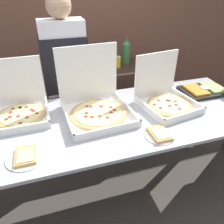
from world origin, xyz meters
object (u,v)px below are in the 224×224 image
at_px(soda_bottle, 126,51).
at_px(soda_can_silver, 110,65).
at_px(pizza_box_near_left, 20,107).
at_px(pizza_box_near_right, 165,97).
at_px(soda_can_colored, 118,62).
at_px(paper_plate_front_center, 160,134).
at_px(veggie_tray, 204,90).
at_px(person_server_vest, 67,77).
at_px(pizza_box_far_right, 96,103).
at_px(paper_plate_front_left, 26,156).

bearing_deg(soda_bottle, soda_can_silver, -143.63).
relative_size(pizza_box_near_left, soda_can_silver, 3.46).
distance_m(pizza_box_near_right, soda_can_colored, 0.87).
distance_m(paper_plate_front_center, veggie_tray, 0.85).
height_order(soda_can_colored, person_server_vest, person_server_vest).
height_order(pizza_box_far_right, veggie_tray, pizza_box_far_right).
distance_m(pizza_box_far_right, soda_bottle, 1.08).
bearing_deg(person_server_vest, paper_plate_front_center, 114.84).
relative_size(paper_plate_front_left, person_server_vest, 0.14).
relative_size(pizza_box_far_right, paper_plate_front_center, 2.63).
bearing_deg(paper_plate_front_left, person_server_vest, 69.29).
bearing_deg(soda_bottle, person_server_vest, -159.06).
bearing_deg(pizza_box_near_right, person_server_vest, 127.74).
bearing_deg(soda_can_colored, soda_bottle, 37.26).
distance_m(soda_bottle, person_server_vest, 0.79).
relative_size(veggie_tray, soda_can_silver, 3.36).
xyz_separation_m(pizza_box_near_left, veggie_tray, (1.61, -0.09, -0.05)).
distance_m(paper_plate_front_left, soda_bottle, 1.70).
relative_size(veggie_tray, soda_can_colored, 3.36).
xyz_separation_m(paper_plate_front_center, soda_bottle, (0.25, 1.32, 0.18)).
bearing_deg(soda_can_silver, pizza_box_far_right, -114.94).
bearing_deg(soda_can_silver, paper_plate_front_center, -89.61).
relative_size(pizza_box_near_right, person_server_vest, 0.27).
bearing_deg(soda_can_colored, pizza_box_far_right, -119.42).
height_order(paper_plate_front_center, veggie_tray, veggie_tray).
bearing_deg(veggie_tray, soda_bottle, 118.31).
height_order(pizza_box_near_left, soda_bottle, pizza_box_near_left).
bearing_deg(soda_bottle, paper_plate_front_left, -130.99).
distance_m(paper_plate_front_center, person_server_vest, 1.15).
xyz_separation_m(soda_bottle, soda_can_colored, (-0.14, -0.10, -0.08)).
relative_size(soda_can_colored, person_server_vest, 0.07).
bearing_deg(veggie_tray, person_server_vest, 154.24).
relative_size(soda_bottle, soda_can_colored, 2.63).
distance_m(pizza_box_far_right, person_server_vest, 0.64).
height_order(soda_bottle, soda_can_silver, soda_bottle).
height_order(paper_plate_front_center, person_server_vest, person_server_vest).
bearing_deg(soda_can_silver, soda_bottle, 36.37).
relative_size(pizza_box_near_right, paper_plate_front_center, 2.35).
bearing_deg(pizza_box_near_left, pizza_box_far_right, -14.83).
height_order(pizza_box_near_left, pizza_box_near_right, pizza_box_near_left).
relative_size(pizza_box_near_right, veggie_tray, 1.14).
distance_m(pizza_box_far_right, paper_plate_front_left, 0.64).
bearing_deg(soda_bottle, pizza_box_far_right, -123.06).
height_order(pizza_box_far_right, soda_bottle, pizza_box_far_right).
xyz_separation_m(pizza_box_far_right, paper_plate_front_center, (0.34, -0.42, -0.07)).
height_order(paper_plate_front_left, soda_can_colored, soda_can_colored).
distance_m(soda_can_silver, soda_can_colored, 0.14).
bearing_deg(soda_can_silver, paper_plate_front_left, -128.10).
relative_size(pizza_box_near_left, paper_plate_front_left, 1.81).
bearing_deg(person_server_vest, pizza_box_near_left, 49.32).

